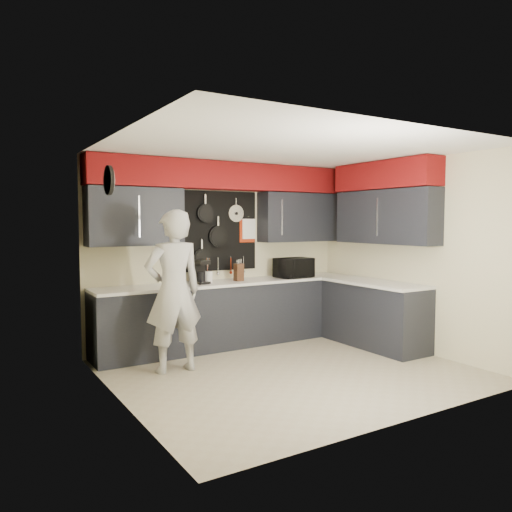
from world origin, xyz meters
TOP-DOWN VIEW (x-y plane):
  - ground at (0.00, 0.00)m, footprint 4.00×4.00m
  - back_wall_assembly at (0.01, 1.60)m, footprint 4.00×0.36m
  - right_wall_assembly at (1.85, 0.26)m, footprint 0.36×3.50m
  - left_wall_assembly at (-1.99, 0.02)m, footprint 0.05×3.50m
  - base_cabinets at (0.49, 1.13)m, footprint 3.95×2.20m
  - microwave at (1.01, 1.34)m, footprint 0.54×0.38m
  - knife_block at (0.10, 1.41)m, footprint 0.11×0.11m
  - utensil_crock at (-0.35, 1.47)m, footprint 0.12×0.12m
  - coffee_maker at (-0.50, 1.42)m, footprint 0.22×0.25m
  - person at (-1.18, 0.70)m, footprint 0.70×0.46m

SIDE VIEW (x-z plane):
  - ground at x=0.00m, z-range 0.00..0.00m
  - base_cabinets at x=0.49m, z-range 0.00..0.92m
  - person at x=-1.18m, z-range 0.00..1.90m
  - utensil_crock at x=-0.35m, z-range 0.92..1.08m
  - knife_block at x=0.10m, z-range 0.92..1.17m
  - microwave at x=1.01m, z-range 0.92..1.21m
  - coffee_maker at x=-0.50m, z-range 0.93..1.25m
  - left_wall_assembly at x=-1.99m, z-range 0.03..2.63m
  - right_wall_assembly at x=1.85m, z-range 0.64..3.24m
  - back_wall_assembly at x=0.01m, z-range 0.71..3.31m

